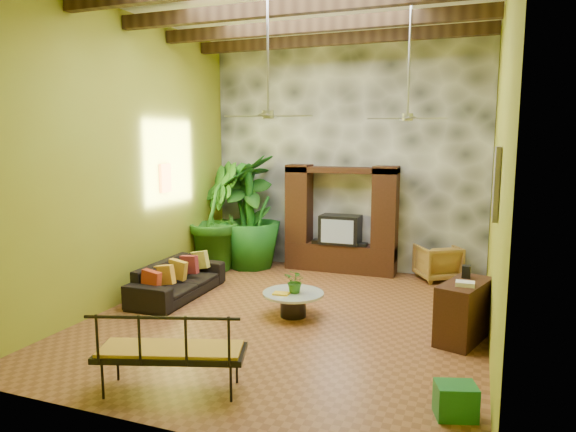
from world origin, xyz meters
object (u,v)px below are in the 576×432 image
at_px(tall_plant_a, 246,217).
at_px(green_bin, 456,401).
at_px(entertainment_center, 341,227).
at_px(sofa, 178,279).
at_px(coffee_table, 293,301).
at_px(tall_plant_b, 215,216).
at_px(ceiling_fan_back, 408,105).
at_px(wicker_armchair, 438,262).
at_px(side_console, 464,311).
at_px(tall_plant_c, 250,212).
at_px(iron_bench, 167,349).
at_px(ceiling_fan_front, 268,101).

distance_m(tall_plant_a, green_bin, 7.02).
distance_m(entertainment_center, sofa, 3.70).
xyz_separation_m(coffee_table, green_bin, (2.61, -2.29, -0.08)).
relative_size(entertainment_center, tall_plant_b, 1.01).
distance_m(sofa, tall_plant_b, 2.25).
xyz_separation_m(ceiling_fan_back, wicker_armchair, (0.44, 1.95, -3.04)).
distance_m(tall_plant_b, green_bin, 7.09).
xyz_separation_m(side_console, green_bin, (0.00, -2.20, -0.25)).
xyz_separation_m(ceiling_fan_back, side_console, (1.05, -1.25, -2.98)).
relative_size(tall_plant_c, iron_bench, 1.43).
bearing_deg(green_bin, entertainment_center, 116.18).
height_order(entertainment_center, iron_bench, entertainment_center).
relative_size(entertainment_center, tall_plant_c, 0.95).
distance_m(ceiling_fan_front, green_bin, 4.69).
bearing_deg(wicker_armchair, tall_plant_a, -26.27).
distance_m(ceiling_fan_front, tall_plant_a, 4.38).
bearing_deg(ceiling_fan_back, ceiling_fan_front, -138.37).
xyz_separation_m(ceiling_fan_front, wicker_armchair, (2.24, 3.55, -3.04)).
relative_size(wicker_armchair, tall_plant_b, 0.34).
bearing_deg(iron_bench, ceiling_fan_back, 45.84).
bearing_deg(ceiling_fan_front, entertainment_center, 86.76).
xyz_separation_m(tall_plant_b, side_console, (5.29, -2.41, -0.76)).
bearing_deg(side_console, coffee_table, -163.76).
height_order(tall_plant_b, coffee_table, tall_plant_b).
bearing_deg(tall_plant_a, coffee_table, -52.51).
relative_size(sofa, tall_plant_c, 0.86).
bearing_deg(iron_bench, side_console, 24.74).
xyz_separation_m(wicker_armchair, green_bin, (0.61, -5.40, -0.18)).
height_order(wicker_armchair, green_bin, wicker_armchair).
distance_m(wicker_armchair, tall_plant_c, 4.14).
height_order(sofa, iron_bench, iron_bench).
distance_m(ceiling_fan_front, wicker_armchair, 5.18).
distance_m(entertainment_center, green_bin, 6.06).
xyz_separation_m(ceiling_fan_front, ceiling_fan_back, (1.80, 1.60, 0.00)).
relative_size(ceiling_fan_front, tall_plant_b, 0.79).
distance_m(ceiling_fan_back, side_console, 3.39).
bearing_deg(tall_plant_b, tall_plant_c, 33.64).
xyz_separation_m(sofa, tall_plant_a, (0.20, 2.51, 0.81)).
relative_size(ceiling_fan_front, tall_plant_c, 0.74).
xyz_separation_m(sofa, coffee_table, (2.34, -0.28, -0.06)).
distance_m(ceiling_fan_front, sofa, 3.80).
bearing_deg(iron_bench, green_bin, -6.59).
bearing_deg(sofa, tall_plant_a, -5.83).
bearing_deg(ceiling_fan_back, entertainment_center, 129.57).
bearing_deg(coffee_table, green_bin, -41.24).
relative_size(wicker_armchair, green_bin, 1.95).
bearing_deg(tall_plant_b, ceiling_fan_front, -48.54).
height_order(coffee_table, iron_bench, iron_bench).
distance_m(ceiling_fan_back, green_bin, 4.84).
distance_m(ceiling_fan_front, tall_plant_b, 4.30).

